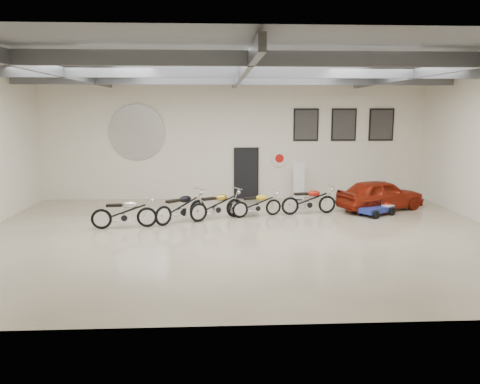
{
  "coord_description": "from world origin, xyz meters",
  "views": [
    {
      "loc": [
        -0.74,
        -13.57,
        3.67
      ],
      "look_at": [
        0.0,
        1.2,
        1.1
      ],
      "focal_mm": 35.0,
      "sensor_mm": 36.0,
      "label": 1
    }
  ],
  "objects_px": {
    "motorcycle_gold": "(217,204)",
    "banner_stand": "(299,180)",
    "motorcycle_black": "(181,207)",
    "vintage_car": "(380,195)",
    "motorcycle_silver": "(124,212)",
    "motorcycle_yellow": "(257,204)",
    "motorcycle_red": "(309,200)",
    "go_kart": "(379,207)"
  },
  "relations": [
    {
      "from": "banner_stand",
      "to": "motorcycle_silver",
      "type": "relative_size",
      "value": 0.83
    },
    {
      "from": "motorcycle_silver",
      "to": "go_kart",
      "type": "distance_m",
      "value": 8.84
    },
    {
      "from": "motorcycle_silver",
      "to": "motorcycle_gold",
      "type": "bearing_deg",
      "value": 12.48
    },
    {
      "from": "motorcycle_gold",
      "to": "go_kart",
      "type": "height_order",
      "value": "motorcycle_gold"
    },
    {
      "from": "motorcycle_silver",
      "to": "banner_stand",
      "type": "bearing_deg",
      "value": 27.58
    },
    {
      "from": "motorcycle_gold",
      "to": "motorcycle_red",
      "type": "relative_size",
      "value": 1.0
    },
    {
      "from": "motorcycle_yellow",
      "to": "go_kart",
      "type": "bearing_deg",
      "value": -16.25
    },
    {
      "from": "motorcycle_gold",
      "to": "banner_stand",
      "type": "bearing_deg",
      "value": 15.6
    },
    {
      "from": "motorcycle_yellow",
      "to": "motorcycle_black",
      "type": "bearing_deg",
      "value": 178.9
    },
    {
      "from": "go_kart",
      "to": "vintage_car",
      "type": "relative_size",
      "value": 0.48
    },
    {
      "from": "motorcycle_red",
      "to": "vintage_car",
      "type": "relative_size",
      "value": 0.59
    },
    {
      "from": "motorcycle_gold",
      "to": "motorcycle_yellow",
      "type": "height_order",
      "value": "motorcycle_gold"
    },
    {
      "from": "motorcycle_silver",
      "to": "vintage_car",
      "type": "xyz_separation_m",
      "value": [
        9.06,
        2.35,
        0.06
      ]
    },
    {
      "from": "motorcycle_silver",
      "to": "motorcycle_gold",
      "type": "height_order",
      "value": "same"
    },
    {
      "from": "motorcycle_black",
      "to": "motorcycle_red",
      "type": "relative_size",
      "value": 1.02
    },
    {
      "from": "motorcycle_black",
      "to": "banner_stand",
      "type": "bearing_deg",
      "value": -3.06
    },
    {
      "from": "vintage_car",
      "to": "motorcycle_silver",
      "type": "bearing_deg",
      "value": 83.09
    },
    {
      "from": "motorcycle_black",
      "to": "vintage_car",
      "type": "relative_size",
      "value": 0.6
    },
    {
      "from": "go_kart",
      "to": "motorcycle_yellow",
      "type": "bearing_deg",
      "value": 146.28
    },
    {
      "from": "motorcycle_silver",
      "to": "motorcycle_black",
      "type": "xyz_separation_m",
      "value": [
        1.73,
        0.72,
        0.01
      ]
    },
    {
      "from": "motorcycle_gold",
      "to": "motorcycle_red",
      "type": "bearing_deg",
      "value": -17.75
    },
    {
      "from": "banner_stand",
      "to": "motorcycle_silver",
      "type": "height_order",
      "value": "banner_stand"
    },
    {
      "from": "motorcycle_black",
      "to": "motorcycle_yellow",
      "type": "xyz_separation_m",
      "value": [
        2.61,
        0.72,
        -0.07
      ]
    },
    {
      "from": "banner_stand",
      "to": "motorcycle_black",
      "type": "height_order",
      "value": "banner_stand"
    },
    {
      "from": "motorcycle_yellow",
      "to": "motorcycle_silver",
      "type": "bearing_deg",
      "value": -178.22
    },
    {
      "from": "motorcycle_gold",
      "to": "motorcycle_black",
      "type": "bearing_deg",
      "value": 167.29
    },
    {
      "from": "motorcycle_gold",
      "to": "go_kart",
      "type": "relative_size",
      "value": 1.23
    },
    {
      "from": "motorcycle_yellow",
      "to": "go_kart",
      "type": "height_order",
      "value": "motorcycle_yellow"
    },
    {
      "from": "motorcycle_red",
      "to": "go_kart",
      "type": "xyz_separation_m",
      "value": [
        2.48,
        -0.29,
        -0.23
      ]
    },
    {
      "from": "motorcycle_black",
      "to": "go_kart",
      "type": "distance_m",
      "value": 7.03
    },
    {
      "from": "motorcycle_silver",
      "to": "vintage_car",
      "type": "distance_m",
      "value": 9.36
    },
    {
      "from": "banner_stand",
      "to": "motorcycle_black",
      "type": "bearing_deg",
      "value": -130.95
    },
    {
      "from": "banner_stand",
      "to": "motorcycle_yellow",
      "type": "relative_size",
      "value": 0.94
    },
    {
      "from": "banner_stand",
      "to": "go_kart",
      "type": "height_order",
      "value": "banner_stand"
    },
    {
      "from": "vintage_car",
      "to": "motorcycle_gold",
      "type": "bearing_deg",
      "value": 80.33
    },
    {
      "from": "motorcycle_red",
      "to": "vintage_car",
      "type": "xyz_separation_m",
      "value": [
        2.82,
        0.6,
        0.06
      ]
    },
    {
      "from": "motorcycle_yellow",
      "to": "go_kart",
      "type": "xyz_separation_m",
      "value": [
        4.38,
        0.02,
        -0.17
      ]
    },
    {
      "from": "motorcycle_black",
      "to": "motorcycle_yellow",
      "type": "bearing_deg",
      "value": -26.81
    },
    {
      "from": "motorcycle_yellow",
      "to": "vintage_car",
      "type": "xyz_separation_m",
      "value": [
        4.72,
        0.92,
        0.12
      ]
    },
    {
      "from": "banner_stand",
      "to": "vintage_car",
      "type": "bearing_deg",
      "value": -28.26
    },
    {
      "from": "motorcycle_yellow",
      "to": "motorcycle_red",
      "type": "distance_m",
      "value": 1.92
    },
    {
      "from": "go_kart",
      "to": "vintage_car",
      "type": "distance_m",
      "value": 1.0
    }
  ]
}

